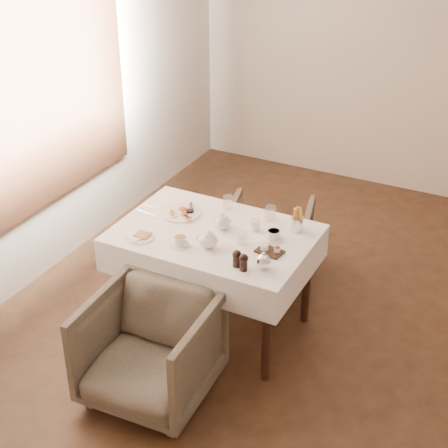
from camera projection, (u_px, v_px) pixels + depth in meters
room at (46, 65)px, 4.85m from camera, size 5.00×5.00×5.00m
table at (214, 247)px, 4.53m from camera, size 1.28×0.88×0.75m
armchair_near at (150, 349)px, 4.09m from camera, size 0.75×0.77×0.67m
armchair_far at (269, 240)px, 5.30m from camera, size 0.77×0.78×0.59m
breakfast_plate at (181, 212)px, 4.69m from camera, size 0.28×0.28×0.03m
side_plate at (139, 237)px, 4.41m from camera, size 0.19×0.18×0.02m
teapot_centre at (223, 221)px, 4.49m from camera, size 0.17×0.14×0.12m
teapot_front at (209, 239)px, 4.28m from camera, size 0.17×0.14×0.12m
creamer at (255, 225)px, 4.48m from camera, size 0.07×0.07×0.07m
teacup_near at (180, 242)px, 4.32m from camera, size 0.13×0.13×0.06m
teacup_far at (274, 235)px, 4.38m from camera, size 0.13×0.13×0.06m
glass_left at (228, 202)px, 4.74m from camera, size 0.07×0.07×0.10m
glass_mid at (242, 238)px, 4.32m from camera, size 0.08×0.08×0.09m
glass_right at (271, 213)px, 4.59m from camera, size 0.08×0.08×0.10m
condiment_board at (269, 250)px, 4.25m from camera, size 0.18×0.13×0.04m
pepper_mill_left at (237, 258)px, 4.09m from camera, size 0.07×0.07×0.11m
pepper_mill_right at (244, 262)px, 4.05m from camera, size 0.07×0.07×0.11m
silver_pot at (264, 260)px, 4.07m from camera, size 0.14×0.12×0.12m
fries_cup at (297, 221)px, 4.45m from camera, size 0.08×0.08×0.18m
cutlery_fork at (155, 207)px, 4.77m from camera, size 0.18×0.02×0.00m
cutlery_knife at (147, 213)px, 4.69m from camera, size 0.20×0.05×0.00m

